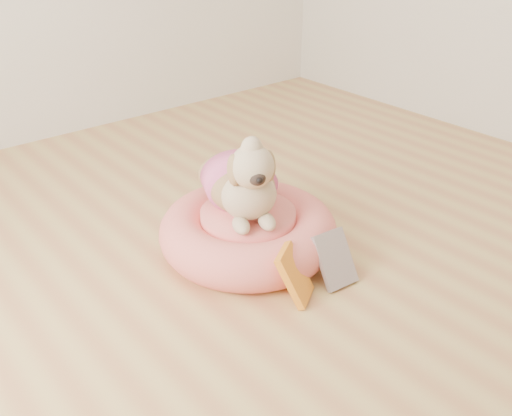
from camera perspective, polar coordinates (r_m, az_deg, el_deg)
floor at (r=2.06m, az=7.12°, el=-10.38°), size 4.50×4.50×0.00m
pet_bed at (r=2.33m, az=-0.78°, el=-2.35°), size 0.72×0.72×0.19m
dog at (r=2.20m, az=-1.40°, el=4.09°), size 0.52×0.60×0.37m
book_yellow at (r=2.06m, az=3.88°, el=-6.72°), size 0.18×0.17×0.20m
book_white at (r=2.16m, az=7.91°, el=-5.09°), size 0.15×0.15×0.19m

